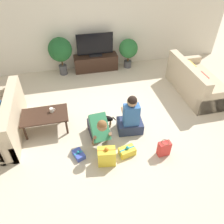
% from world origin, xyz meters
% --- Properties ---
extents(ground_plane, '(16.00, 16.00, 0.00)m').
position_xyz_m(ground_plane, '(0.00, 0.00, 0.00)').
color(ground_plane, beige).
extents(wall_back, '(8.40, 0.06, 2.60)m').
position_xyz_m(wall_back, '(0.00, 2.63, 1.30)').
color(wall_back, silver).
rests_on(wall_back, ground_plane).
extents(sofa_right, '(0.95, 1.84, 0.84)m').
position_xyz_m(sofa_right, '(2.37, 0.55, 0.29)').
color(sofa_right, '#C6B293').
rests_on(sofa_right, ground_plane).
extents(coffee_table, '(0.95, 0.59, 0.40)m').
position_xyz_m(coffee_table, '(-1.44, -0.03, 0.36)').
color(coffee_table, '#382319').
rests_on(coffee_table, ground_plane).
extents(tv_console, '(1.30, 0.42, 0.47)m').
position_xyz_m(tv_console, '(0.03, 2.35, 0.23)').
color(tv_console, '#382319').
rests_on(tv_console, ground_plane).
extents(tv, '(1.06, 0.20, 0.67)m').
position_xyz_m(tv, '(0.03, 2.35, 0.76)').
color(tv, black).
rests_on(tv, tv_console).
extents(potted_plant_back_right, '(0.56, 0.56, 0.89)m').
position_xyz_m(potted_plant_back_right, '(1.03, 2.30, 0.58)').
color(potted_plant_back_right, '#4C4C51').
rests_on(potted_plant_back_right, ground_plane).
extents(potted_plant_back_left, '(0.67, 0.67, 1.11)m').
position_xyz_m(potted_plant_back_left, '(-0.97, 2.30, 0.74)').
color(potted_plant_back_left, '#4C4C51').
rests_on(potted_plant_back_left, ground_plane).
extents(person_kneeling, '(0.38, 0.83, 0.80)m').
position_xyz_m(person_kneeling, '(-0.41, -0.62, 0.35)').
color(person_kneeling, '#23232D').
rests_on(person_kneeling, ground_plane).
extents(person_sitting, '(0.55, 0.51, 0.93)m').
position_xyz_m(person_sitting, '(0.29, -0.48, 0.34)').
color(person_sitting, '#283351').
rests_on(person_sitting, ground_plane).
extents(dog, '(0.49, 0.26, 0.29)m').
position_xyz_m(dog, '(-0.24, -0.19, 0.20)').
color(dog, black).
rests_on(dog, ground_plane).
extents(gift_box_a, '(0.35, 0.26, 0.41)m').
position_xyz_m(gift_box_a, '(-0.37, -1.20, 0.18)').
color(gift_box_a, yellow).
rests_on(gift_box_a, ground_plane).
extents(gift_box_b, '(0.25, 0.30, 0.16)m').
position_xyz_m(gift_box_b, '(-0.86, -0.94, 0.05)').
color(gift_box_b, '#3D51BC').
rests_on(gift_box_b, ground_plane).
extents(gift_box_c, '(0.34, 0.26, 0.21)m').
position_xyz_m(gift_box_c, '(0.05, -1.09, 0.08)').
color(gift_box_c, yellow).
rests_on(gift_box_c, ground_plane).
extents(gift_bag_a, '(0.24, 0.16, 0.34)m').
position_xyz_m(gift_bag_a, '(0.73, -1.25, 0.16)').
color(gift_bag_a, red).
rests_on(gift_bag_a, ground_plane).
extents(mug, '(0.12, 0.08, 0.09)m').
position_xyz_m(mug, '(-1.29, 0.03, 0.45)').
color(mug, silver).
rests_on(mug, coffee_table).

